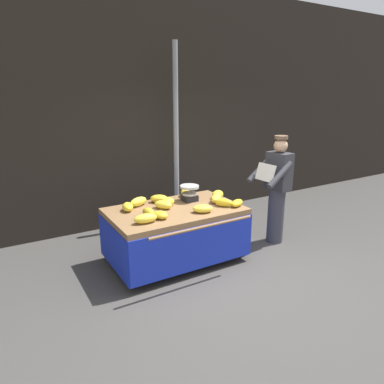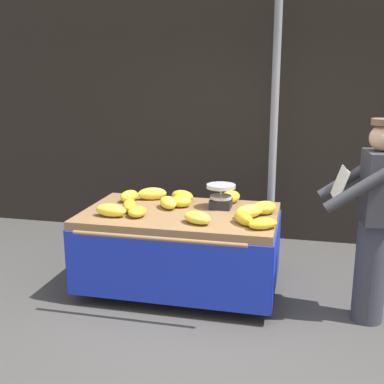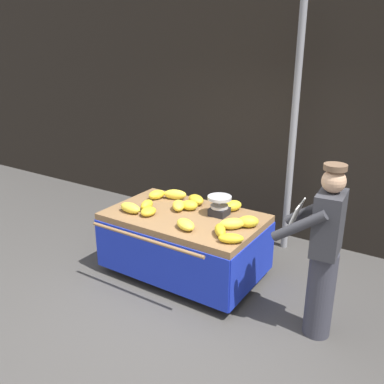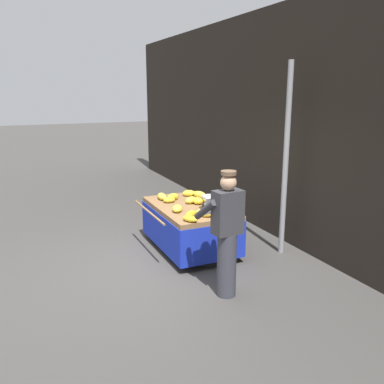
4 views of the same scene
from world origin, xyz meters
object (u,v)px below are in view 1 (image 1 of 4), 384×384
banana_bunch_0 (145,218)px  banana_bunch_2 (218,194)px  street_pole (176,137)px  banana_bunch_7 (148,213)px  banana_cart (175,222)px  banana_bunch_5 (128,207)px  banana_bunch_4 (216,198)px  banana_bunch_12 (159,199)px  banana_bunch_8 (237,203)px  weighing_scale (189,193)px  banana_bunch_9 (161,215)px  vendor_person (277,190)px  banana_bunch_1 (186,193)px  banana_bunch_6 (163,205)px  banana_bunch_13 (223,203)px  banana_bunch_10 (138,202)px  banana_bunch_11 (168,202)px  banana_bunch_3 (203,209)px

banana_bunch_0 → banana_bunch_2: 1.41m
street_pole → banana_bunch_7: size_ratio=14.78×
street_pole → banana_cart: 1.86m
street_pole → banana_bunch_5: bearing=-140.4°
banana_bunch_7 → banana_bunch_4: bearing=4.1°
banana_bunch_2 → banana_bunch_12: banana_bunch_2 is taller
banana_bunch_0 → banana_bunch_8: bearing=-2.3°
banana_cart → banana_bunch_4: 0.71m
weighing_scale → banana_bunch_8: 0.72m
banana_bunch_4 → banana_bunch_9: 1.02m
banana_bunch_7 → vendor_person: (2.14, -0.09, 0.02)m
banana_cart → banana_bunch_4: size_ratio=6.54×
banana_bunch_1 → banana_bunch_4: bearing=-62.5°
banana_bunch_6 → banana_bunch_8: banana_bunch_6 is taller
banana_bunch_7 → banana_bunch_13: (1.09, -0.14, -0.01)m
banana_bunch_2 → banana_bunch_6: 0.92m
banana_bunch_4 → weighing_scale: bearing=140.0°
vendor_person → banana_bunch_10: bearing=164.2°
banana_bunch_11 → banana_bunch_7: bearing=-145.9°
weighing_scale → vendor_person: size_ratio=0.16×
banana_bunch_9 → banana_bunch_11: bearing=53.0°
banana_cart → banana_bunch_12: (-0.07, 0.37, 0.26)m
banana_bunch_9 → weighing_scale: bearing=33.3°
banana_bunch_4 → banana_bunch_8: bearing=-64.4°
banana_bunch_7 → banana_bunch_10: bearing=82.3°
banana_bunch_6 → banana_bunch_9: size_ratio=1.20×
banana_cart → banana_bunch_2: (0.78, 0.09, 0.27)m
banana_bunch_5 → banana_bunch_12: same height
banana_cart → banana_bunch_10: 0.60m
banana_cart → weighing_scale: weighing_scale is taller
banana_bunch_2 → banana_bunch_12: (-0.85, 0.27, -0.00)m
banana_bunch_3 → banana_bunch_10: (-0.63, 0.70, 0.01)m
banana_bunch_12 → banana_bunch_4: bearing=-29.6°
banana_bunch_2 → banana_cart: bearing=-173.2°
banana_bunch_12 → vendor_person: size_ratio=0.15×
banana_bunch_3 → banana_bunch_13: banana_bunch_13 is taller
weighing_scale → banana_bunch_3: size_ratio=1.04×
banana_bunch_0 → banana_bunch_2: size_ratio=1.30×
banana_bunch_1 → banana_bunch_6: size_ratio=0.93×
banana_bunch_9 → banana_bunch_12: bearing=66.3°
banana_bunch_9 → banana_bunch_11: 0.51m
street_pole → banana_bunch_0: bearing=-128.7°
banana_bunch_7 → banana_bunch_10: 0.50m
banana_cart → banana_bunch_1: size_ratio=7.53×
street_pole → banana_bunch_12: bearing=-129.6°
banana_bunch_2 → banana_bunch_13: (-0.15, -0.36, -0.01)m
banana_cart → banana_bunch_11: size_ratio=9.15×
banana_bunch_6 → banana_cart: bearing=-30.6°
banana_bunch_10 → banana_bunch_2: bearing=-13.2°
banana_bunch_2 → banana_bunch_0: bearing=-163.9°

